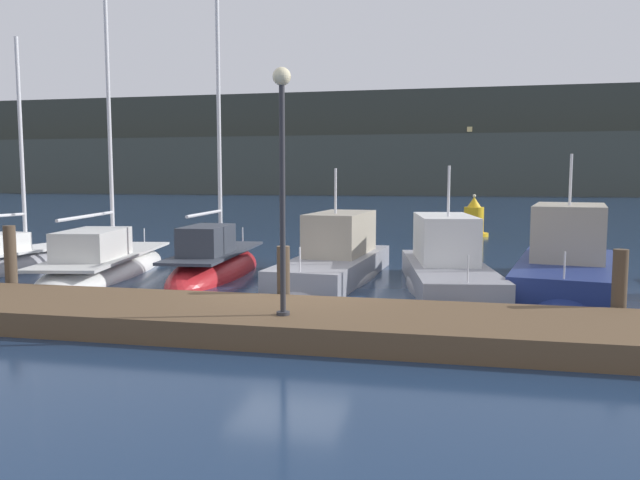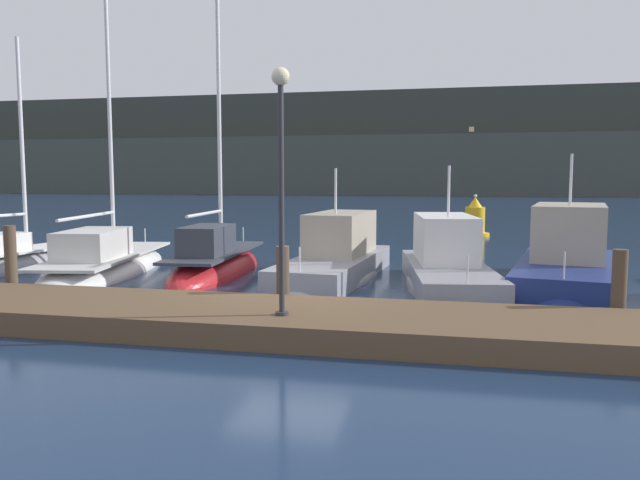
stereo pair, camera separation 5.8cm
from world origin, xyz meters
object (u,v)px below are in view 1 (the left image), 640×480
sailboat_berth_2 (13,267)px  sailboat_berth_4 (215,269)px  sailboat_berth_3 (105,267)px  channel_buoy (474,220)px  motorboat_berth_5 (335,266)px  dock_lamppost (282,153)px  motorboat_berth_6 (447,275)px  motorboat_berth_7 (567,273)px

sailboat_berth_2 → sailboat_berth_4: 6.51m
sailboat_berth_3 → channel_buoy: sailboat_berth_3 is taller
sailboat_berth_3 → motorboat_berth_5: sailboat_berth_3 is taller
sailboat_berth_2 → dock_lamppost: size_ratio=1.81×
sailboat_berth_4 → motorboat_berth_5: size_ratio=1.46×
motorboat_berth_6 → channel_buoy: size_ratio=3.50×
motorboat_berth_7 → motorboat_berth_6: bearing=-166.9°
sailboat_berth_3 → motorboat_berth_6: 10.26m
sailboat_berth_4 → motorboat_berth_7: size_ratio=1.40×
sailboat_berth_3 → channel_buoy: size_ratio=5.41×
sailboat_berth_3 → sailboat_berth_2: bearing=-176.6°
sailboat_berth_2 → motorboat_berth_6: bearing=-0.8°
sailboat_berth_4 → motorboat_berth_6: 6.86m
sailboat_berth_3 → sailboat_berth_4: 3.45m
channel_buoy → sailboat_berth_2: bearing=-134.6°
sailboat_berth_2 → motorboat_berth_6: size_ratio=1.10×
channel_buoy → sailboat_berth_4: bearing=-119.4°
sailboat_berth_4 → dock_lamppost: bearing=-59.6°
motorboat_berth_7 → dock_lamppost: 9.52m
channel_buoy → dock_lamppost: dock_lamppost is taller
sailboat_berth_4 → motorboat_berth_5: (3.65, 0.08, 0.18)m
sailboat_berth_2 → motorboat_berth_7: sailboat_berth_2 is taller
sailboat_berth_2 → motorboat_berth_6: sailboat_berth_2 is taller
motorboat_berth_7 → channel_buoy: size_ratio=3.73×
sailboat_berth_2 → sailboat_berth_3: size_ratio=0.71×
dock_lamppost → sailboat_berth_4: bearing=120.4°
sailboat_berth_2 → motorboat_berth_5: 10.17m
sailboat_berth_4 → motorboat_berth_6: bearing=-6.2°
sailboat_berth_2 → motorboat_berth_7: 16.44m
motorboat_berth_6 → motorboat_berth_7: 3.20m
sailboat_berth_3 → motorboat_berth_7: sailboat_berth_3 is taller
dock_lamppost → sailboat_berth_3: bearing=139.0°
sailboat_berth_4 → motorboat_berth_7: (9.94, -0.01, 0.19)m
motorboat_berth_5 → motorboat_berth_7: (6.29, -0.09, 0.01)m
sailboat_berth_4 → motorboat_berth_5: sailboat_berth_4 is taller
motorboat_berth_7 → sailboat_berth_3: bearing=-178.5°
motorboat_berth_6 → sailboat_berth_3: bearing=177.9°
sailboat_berth_2 → motorboat_berth_6: 13.31m
motorboat_berth_5 → channel_buoy: (4.29, 14.00, 0.43)m
motorboat_berth_7 → sailboat_berth_2: bearing=-178.1°
channel_buoy → sailboat_berth_3: bearing=-128.2°
channel_buoy → motorboat_berth_5: bearing=-107.0°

